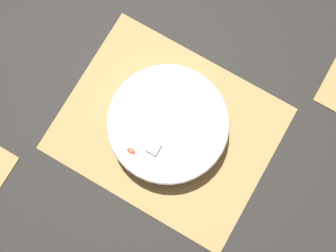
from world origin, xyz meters
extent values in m
plane|color=black|center=(0.00, 0.00, 0.00)|extent=(6.00, 6.00, 0.00)
cube|color=#A8844C|center=(0.00, 0.00, 0.00)|extent=(0.48, 0.38, 0.01)
cube|color=#4C381E|center=(-0.17, 0.00, 0.00)|extent=(0.01, 0.38, 0.00)
cube|color=#4C381E|center=(-0.10, 0.00, 0.00)|extent=(0.01, 0.38, 0.00)
cube|color=#4C381E|center=(-0.03, 0.00, 0.00)|extent=(0.01, 0.38, 0.00)
cube|color=#4C381E|center=(0.03, 0.00, 0.00)|extent=(0.01, 0.38, 0.00)
cube|color=#4C381E|center=(0.10, 0.00, 0.00)|extent=(0.01, 0.38, 0.00)
cube|color=#4C381E|center=(0.17, 0.00, 0.00)|extent=(0.01, 0.38, 0.00)
cylinder|color=silver|center=(0.00, 0.00, 0.04)|extent=(0.26, 0.26, 0.07)
torus|color=silver|center=(0.00, 0.00, 0.07)|extent=(0.27, 0.27, 0.01)
cylinder|color=beige|center=(0.01, 0.01, 0.05)|extent=(0.03, 0.03, 0.01)
cylinder|color=beige|center=(-0.05, 0.00, 0.04)|extent=(0.03, 0.03, 0.01)
cylinder|color=beige|center=(-0.07, -0.04, 0.05)|extent=(0.03, 0.03, 0.01)
cylinder|color=beige|center=(0.05, 0.05, 0.05)|extent=(0.03, 0.03, 0.01)
cylinder|color=beige|center=(0.10, 0.00, 0.03)|extent=(0.03, 0.03, 0.01)
cylinder|color=beige|center=(-0.08, 0.06, 0.06)|extent=(0.02, 0.02, 0.01)
cylinder|color=beige|center=(-0.03, -0.04, 0.04)|extent=(0.03, 0.03, 0.01)
cylinder|color=beige|center=(-0.03, -0.07, 0.07)|extent=(0.03, 0.03, 0.01)
cylinder|color=beige|center=(0.04, 0.03, 0.07)|extent=(0.03, 0.03, 0.01)
cylinder|color=beige|center=(-0.04, 0.07, 0.03)|extent=(0.03, 0.03, 0.01)
cylinder|color=beige|center=(0.03, -0.04, 0.04)|extent=(0.03, 0.03, 0.01)
cube|color=beige|center=(0.07, 0.00, 0.03)|extent=(0.02, 0.02, 0.02)
cube|color=beige|center=(-0.08, 0.02, 0.05)|extent=(0.02, 0.02, 0.02)
cube|color=beige|center=(0.05, 0.09, 0.04)|extent=(0.03, 0.03, 0.03)
cube|color=beige|center=(-0.03, 0.03, 0.03)|extent=(0.02, 0.02, 0.02)
cube|color=beige|center=(0.02, -0.03, 0.06)|extent=(0.02, 0.02, 0.02)
cube|color=beige|center=(-0.02, 0.09, 0.06)|extent=(0.02, 0.02, 0.02)
cube|color=beige|center=(0.00, 0.06, 0.07)|extent=(0.03, 0.03, 0.03)
cube|color=beige|center=(0.01, -0.07, 0.03)|extent=(0.02, 0.02, 0.02)
ellipsoid|color=orange|center=(-0.04, 0.05, 0.07)|extent=(0.03, 0.02, 0.02)
ellipsoid|color=red|center=(0.06, 0.04, 0.02)|extent=(0.03, 0.02, 0.01)
ellipsoid|color=orange|center=(0.09, -0.03, 0.05)|extent=(0.03, 0.01, 0.01)
ellipsoid|color=red|center=(0.07, -0.07, 0.03)|extent=(0.03, 0.02, 0.01)
ellipsoid|color=red|center=(0.04, 0.09, 0.07)|extent=(0.03, 0.02, 0.01)
ellipsoid|color=red|center=(0.06, -0.02, 0.06)|extent=(0.03, 0.02, 0.01)
camera|label=1|loc=(-0.10, 0.17, 1.07)|focal=50.00mm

